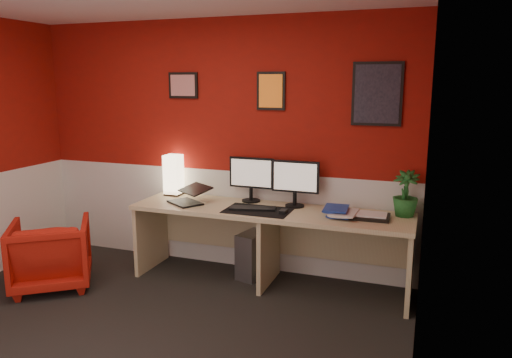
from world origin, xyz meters
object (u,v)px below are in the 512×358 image
object	(u,v)px
monitor_right	(295,176)
armchair	(51,254)
desk	(269,247)
zen_tray	(369,216)
potted_plant	(406,194)
shoji_lamp	(174,176)
laptop	(185,193)
pc_tower	(256,253)
monitor_left	(251,172)

from	to	relation	value
monitor_right	armchair	size ratio (longest dim) A/B	0.83
desk	monitor_right	xyz separation A→B (m)	(0.20, 0.18, 0.66)
zen_tray	potted_plant	bearing A→B (deg)	31.72
shoji_lamp	zen_tray	size ratio (longest dim) A/B	1.14
laptop	armchair	size ratio (longest dim) A/B	0.47
zen_tray	pc_tower	distance (m)	1.22
monitor_left	monitor_right	world-z (taller)	same
monitor_right	pc_tower	xyz separation A→B (m)	(-0.38, -0.02, -0.80)
shoji_lamp	potted_plant	distance (m)	2.30
potted_plant	armchair	bearing A→B (deg)	-163.34
desk	zen_tray	distance (m)	0.98
monitor_left	potted_plant	bearing A→B (deg)	-1.53
laptop	potted_plant	bearing A→B (deg)	40.46
pc_tower	desk	bearing A→B (deg)	-27.50
laptop	monitor_left	world-z (taller)	monitor_left
laptop	pc_tower	distance (m)	0.92
zen_tray	desk	bearing A→B (deg)	-179.17
monitor_right	armchair	distance (m)	2.39
desk	shoji_lamp	world-z (taller)	shoji_lamp
laptop	desk	bearing A→B (deg)	38.02
potted_plant	pc_tower	world-z (taller)	potted_plant
shoji_lamp	pc_tower	xyz separation A→B (m)	(0.93, -0.06, -0.70)
potted_plant	monitor_right	bearing A→B (deg)	-179.48
monitor_left	potted_plant	size ratio (longest dim) A/B	1.44
monitor_right	pc_tower	distance (m)	0.88
laptop	monitor_right	xyz separation A→B (m)	(1.02, 0.25, 0.18)
monitor_right	armchair	xyz separation A→B (m)	(-2.09, -0.91, -0.70)
monitor_left	potted_plant	world-z (taller)	monitor_left
monitor_left	pc_tower	world-z (taller)	monitor_left
armchair	monitor_right	bearing A→B (deg)	167.24
shoji_lamp	monitor_left	size ratio (longest dim) A/B	0.69
monitor_left	potted_plant	distance (m)	1.45
monitor_left	monitor_right	xyz separation A→B (m)	(0.46, -0.05, 0.00)
shoji_lamp	armchair	distance (m)	1.38
monitor_left	armchair	bearing A→B (deg)	-149.51
potted_plant	armchair	world-z (taller)	potted_plant
monitor_left	shoji_lamp	bearing A→B (deg)	-179.65
desk	laptop	bearing A→B (deg)	-175.08
shoji_lamp	laptop	world-z (taller)	shoji_lamp
desk	potted_plant	bearing A→B (deg)	9.04
laptop	pc_tower	bearing A→B (deg)	52.95
monitor_right	pc_tower	world-z (taller)	monitor_right
desk	laptop	distance (m)	0.96
pc_tower	zen_tray	bearing A→B (deg)	5.55
monitor_left	zen_tray	distance (m)	1.22
shoji_lamp	monitor_right	xyz separation A→B (m)	(1.31, -0.04, 0.09)
laptop	armchair	bearing A→B (deg)	-115.00
desk	shoji_lamp	size ratio (longest dim) A/B	6.50
zen_tray	potted_plant	distance (m)	0.38
desk	laptop	xyz separation A→B (m)	(-0.83, -0.07, 0.47)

